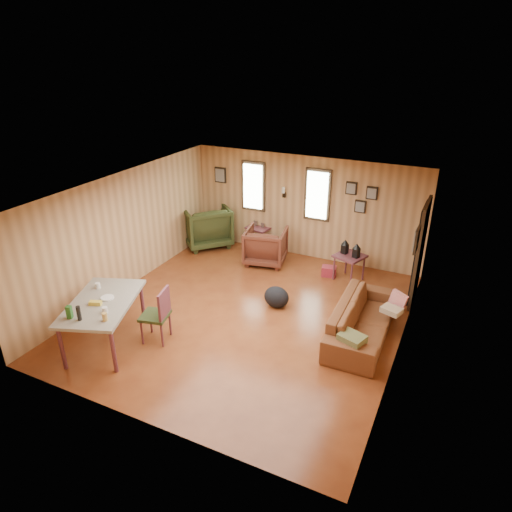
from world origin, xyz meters
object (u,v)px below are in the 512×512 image
at_px(side_table, 350,254).
at_px(dining_table, 102,306).
at_px(recliner_brown, 266,244).
at_px(recliner_green, 206,224).
at_px(end_table, 259,233).
at_px(sofa, 363,314).

xyz_separation_m(side_table, dining_table, (-3.04, -4.06, 0.14)).
distance_m(recliner_brown, recliner_green, 1.80).
bearing_deg(dining_table, end_table, 62.47).
distance_m(sofa, dining_table, 4.37).
bearing_deg(recliner_brown, dining_table, 63.36).
xyz_separation_m(sofa, side_table, (-0.77, 1.95, 0.18)).
height_order(recliner_brown, dining_table, dining_table).
distance_m(sofa, side_table, 2.10).
distance_m(recliner_brown, dining_table, 4.22).
distance_m(end_table, dining_table, 4.82).
relative_size(end_table, dining_table, 0.37).
bearing_deg(dining_table, recliner_green, 78.52).
relative_size(recliner_brown, recliner_green, 0.82).
distance_m(recliner_brown, end_table, 0.85).
bearing_deg(side_table, recliner_brown, 179.52).
xyz_separation_m(end_table, side_table, (2.45, -0.71, 0.22)).
distance_m(side_table, dining_table, 5.07).
xyz_separation_m(recliner_brown, side_table, (1.96, -0.02, 0.15)).
height_order(recliner_brown, end_table, recliner_brown).
height_order(end_table, dining_table, dining_table).
bearing_deg(end_table, sofa, -39.59).
relative_size(recliner_brown, end_table, 1.33).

